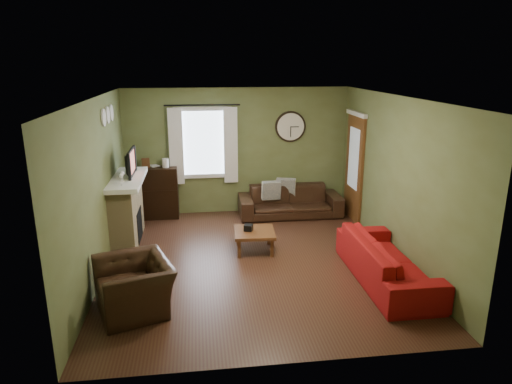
{
  "coord_description": "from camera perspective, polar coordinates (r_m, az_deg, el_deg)",
  "views": [
    {
      "loc": [
        -0.82,
        -6.7,
        3.12
      ],
      "look_at": [
        0.1,
        0.4,
        1.05
      ],
      "focal_mm": 32.0,
      "sensor_mm": 36.0,
      "label": 1
    }
  ],
  "objects": [
    {
      "name": "sofa_red",
      "position": [
        6.98,
        16.04,
        -8.23
      ],
      "size": [
        0.85,
        2.17,
        0.63
      ],
      "primitive_type": "imported",
      "rotation": [
        0.0,
        0.0,
        1.57
      ],
      "color": "maroon",
      "rests_on": "floor"
    },
    {
      "name": "wall_right",
      "position": [
        7.61,
        17.07,
        1.57
      ],
      "size": [
        0.0,
        5.2,
        2.6
      ],
      "primitive_type": "cube",
      "color": "#5E6B3C",
      "rests_on": "ground"
    },
    {
      "name": "medallion_left",
      "position": [
        7.69,
        -18.51,
        8.81
      ],
      "size": [
        0.28,
        0.28,
        0.03
      ],
      "primitive_type": "cylinder",
      "color": "white",
      "rests_on": "wall_left"
    },
    {
      "name": "coffee_table",
      "position": [
        7.76,
        -0.2,
        -6.13
      ],
      "size": [
        0.71,
        0.71,
        0.36
      ],
      "primitive_type": null,
      "rotation": [
        0.0,
        0.0,
        -0.06
      ],
      "color": "#543018",
      "rests_on": "floor"
    },
    {
      "name": "book",
      "position": [
        9.46,
        -13.09,
        2.52
      ],
      "size": [
        0.27,
        0.29,
        0.02
      ],
      "primitive_type": "imported",
      "rotation": [
        0.0,
        0.0,
        0.55
      ],
      "color": "#543018",
      "rests_on": "bookshelf"
    },
    {
      "name": "wine_glass_b",
      "position": [
        7.72,
        -16.34,
        1.73
      ],
      "size": [
        0.07,
        0.07,
        0.21
      ],
      "primitive_type": null,
      "color": "white",
      "rests_on": "mantel"
    },
    {
      "name": "curtain_left",
      "position": [
        9.34,
        -9.96,
        5.59
      ],
      "size": [
        0.28,
        0.04,
        1.55
      ],
      "primitive_type": "cube",
      "color": "white",
      "rests_on": "wall_back"
    },
    {
      "name": "pillow_right",
      "position": [
        9.37,
        1.91,
        0.21
      ],
      "size": [
        0.39,
        0.15,
        0.39
      ],
      "primitive_type": "cube",
      "rotation": [
        0.0,
        0.0,
        0.08
      ],
      "color": "gray",
      "rests_on": "sofa_brown"
    },
    {
      "name": "wall_clock",
      "position": [
        9.54,
        4.34,
        8.14
      ],
      "size": [
        0.64,
        0.06,
        0.64
      ],
      "primitive_type": null,
      "color": "white",
      "rests_on": "wall_back"
    },
    {
      "name": "armchair",
      "position": [
        6.19,
        -14.96,
        -11.28
      ],
      "size": [
        1.17,
        1.25,
        0.66
      ],
      "primitive_type": "imported",
      "rotation": [
        0.0,
        0.0,
        -1.23
      ],
      "color": "black",
      "rests_on": "floor"
    },
    {
      "name": "tissue_box",
      "position": [
        7.71,
        -0.95,
        -4.54
      ],
      "size": [
        0.17,
        0.17,
        0.1
      ],
      "primitive_type": "cube",
      "rotation": [
        0.0,
        0.0,
        -0.36
      ],
      "color": "black",
      "rests_on": "coffee_table"
    },
    {
      "name": "bookshelf",
      "position": [
        9.49,
        -12.38,
        -0.1
      ],
      "size": [
        0.89,
        0.38,
        1.05
      ],
      "primitive_type": null,
      "color": "black",
      "rests_on": "floor"
    },
    {
      "name": "sofa_brown",
      "position": [
        9.49,
        4.26,
        -1.16
      ],
      "size": [
        2.1,
        0.82,
        0.61
      ],
      "primitive_type": "imported",
      "color": "black",
      "rests_on": "floor"
    },
    {
      "name": "firebox",
      "position": [
        8.41,
        -14.43,
        -3.99
      ],
      "size": [
        0.04,
        0.6,
        0.55
      ],
      "primitive_type": "cube",
      "color": "black",
      "rests_on": "fireplace"
    },
    {
      "name": "tv_screen",
      "position": [
        8.26,
        -15.26,
        3.61
      ],
      "size": [
        0.02,
        0.62,
        0.36
      ],
      "primitive_type": "cube",
      "color": "#994C3F",
      "rests_on": "mantel"
    },
    {
      "name": "curtain_rod",
      "position": [
        9.22,
        -6.73,
        10.74
      ],
      "size": [
        0.03,
        0.03,
        1.5
      ],
      "primitive_type": "cylinder",
      "color": "black",
      "rests_on": "wall_back"
    },
    {
      "name": "ceiling",
      "position": [
        6.77,
        -0.41,
        11.72
      ],
      "size": [
        4.6,
        5.2,
        0.0
      ],
      "primitive_type": "cube",
      "color": "white",
      "rests_on": "ground"
    },
    {
      "name": "floor",
      "position": [
        7.43,
        -0.37,
        -8.68
      ],
      "size": [
        4.6,
        5.2,
        0.0
      ],
      "primitive_type": "cube",
      "color": "#3E2318",
      "rests_on": "ground"
    },
    {
      "name": "door",
      "position": [
        9.32,
        12.19,
        2.94
      ],
      "size": [
        0.05,
        0.9,
        2.1
      ],
      "primitive_type": "cube",
      "color": "brown",
      "rests_on": "floor"
    },
    {
      "name": "wall_left",
      "position": [
        7.09,
        -19.16,
        0.35
      ],
      "size": [
        0.0,
        5.2,
        2.6
      ],
      "primitive_type": "cube",
      "color": "#5E6B3C",
      "rests_on": "ground"
    },
    {
      "name": "fireplace",
      "position": [
        8.36,
        -15.84,
        -2.42
      ],
      "size": [
        0.4,
        1.4,
        1.1
      ],
      "primitive_type": "cube",
      "color": "tan",
      "rests_on": "floor"
    },
    {
      "name": "wine_glass_a",
      "position": [
        7.58,
        -16.5,
        1.43
      ],
      "size": [
        0.07,
        0.07,
        0.21
      ],
      "primitive_type": null,
      "color": "white",
      "rests_on": "mantel"
    },
    {
      "name": "window_pane",
      "position": [
        9.42,
        -6.59,
        6.13
      ],
      "size": [
        1.0,
        0.02,
        1.3
      ],
      "primitive_type": null,
      "color": "silver",
      "rests_on": "wall_back"
    },
    {
      "name": "wall_front",
      "position": [
        4.56,
        3.65,
        -7.46
      ],
      "size": [
        4.6,
        0.0,
        2.6
      ],
      "primitive_type": "cube",
      "color": "#5E6B3C",
      "rests_on": "ground"
    },
    {
      "name": "medallion_right",
      "position": [
        8.37,
        -17.64,
        9.43
      ],
      "size": [
        0.28,
        0.28,
        0.03
      ],
      "primitive_type": "cylinder",
      "color": "white",
      "rests_on": "wall_left"
    },
    {
      "name": "curtain_right",
      "position": [
        9.35,
        -3.18,
        5.83
      ],
      "size": [
        0.28,
        0.04,
        1.55
      ],
      "primitive_type": "cube",
      "color": "white",
      "rests_on": "wall_back"
    },
    {
      "name": "pillow_left",
      "position": [
        9.58,
        3.77,
        0.55
      ],
      "size": [
        0.42,
        0.24,
        0.4
      ],
      "primitive_type": "cube",
      "rotation": [
        0.0,
        0.0,
        -0.31
      ],
      "color": "gray",
      "rests_on": "sofa_brown"
    },
    {
      "name": "mantel",
      "position": [
        8.19,
        -15.95,
        1.51
      ],
      "size": [
        0.58,
        1.6,
        0.08
      ],
      "primitive_type": "cube",
      "color": "white",
      "rests_on": "fireplace"
    },
    {
      "name": "wall_back",
      "position": [
        9.51,
        -2.32,
        5.09
      ],
      "size": [
        4.6,
        0.0,
        2.6
      ],
      "primitive_type": "cube",
      "color": "#5E6B3C",
      "rests_on": "ground"
    },
    {
      "name": "tv",
      "position": [
        8.28,
        -15.78,
        3.21
      ],
      "size": [
        0.08,
        0.6,
        0.35
      ],
      "primitive_type": "imported",
      "rotation": [
        0.0,
        0.0,
        1.57
      ],
      "color": "black",
      "rests_on": "mantel"
    },
    {
      "name": "medallion_mid",
      "position": [
        8.03,
        -18.06,
        9.13
      ],
      "size": [
        0.28,
        0.28,
        0.03
      ],
      "primitive_type": "cylinder",
      "color": "white",
      "rests_on": "wall_left"
    }
  ]
}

